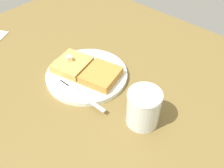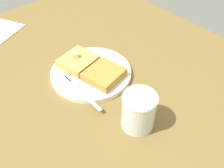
% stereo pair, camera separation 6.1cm
% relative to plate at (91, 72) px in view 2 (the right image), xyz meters
% --- Properties ---
extents(table_surface, '(1.04, 1.04, 0.03)m').
position_rel_plate_xyz_m(table_surface, '(0.01, -0.07, -0.02)').
color(table_surface, brown).
rests_on(table_surface, ground).
extents(plate, '(0.23, 0.23, 0.01)m').
position_rel_plate_xyz_m(plate, '(0.00, 0.00, 0.00)').
color(plate, white).
rests_on(plate, table_surface).
extents(toast_slice_left, '(0.11, 0.11, 0.02)m').
position_rel_plate_xyz_m(toast_slice_left, '(-0.05, -0.01, 0.02)').
color(toast_slice_left, gold).
rests_on(toast_slice_left, plate).
extents(toast_slice_middle, '(0.11, 0.11, 0.02)m').
position_rel_plate_xyz_m(toast_slice_middle, '(0.05, 0.01, 0.02)').
color(toast_slice_middle, '#BB7E35').
rests_on(toast_slice_middle, plate).
extents(butter_pat_primary, '(0.02, 0.02, 0.02)m').
position_rel_plate_xyz_m(butter_pat_primary, '(-0.05, -0.01, 0.04)').
color(butter_pat_primary, '#F4E5B5').
rests_on(butter_pat_primary, toast_slice_left).
extents(fork, '(0.16, 0.02, 0.00)m').
position_rel_plate_xyz_m(fork, '(0.04, -0.07, 0.01)').
color(fork, silver).
rests_on(fork, plate).
extents(syrup_jar, '(0.08, 0.08, 0.09)m').
position_rel_plate_xyz_m(syrup_jar, '(0.21, -0.02, 0.03)').
color(syrup_jar, '#5D230A').
rests_on(syrup_jar, table_surface).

